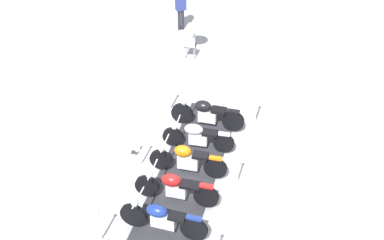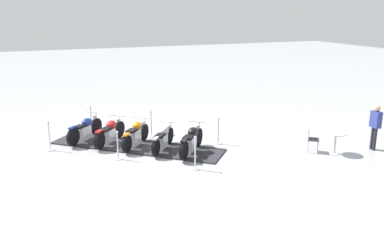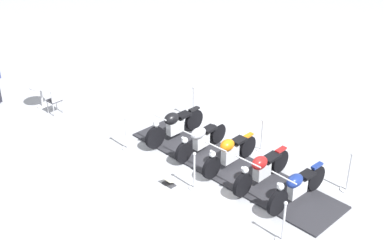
{
  "view_description": "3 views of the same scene",
  "coord_description": "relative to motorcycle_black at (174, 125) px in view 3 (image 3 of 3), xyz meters",
  "views": [
    {
      "loc": [
        -4.72,
        -9.85,
        9.87
      ],
      "look_at": [
        0.54,
        0.84,
        1.12
      ],
      "focal_mm": 49.77,
      "sensor_mm": 36.0,
      "label": 1
    },
    {
      "loc": [
        14.3,
        -3.52,
        5.05
      ],
      "look_at": [
        1.05,
        1.85,
        1.13
      ],
      "focal_mm": 38.17,
      "sensor_mm": 36.0,
      "label": 2
    },
    {
      "loc": [
        -12.02,
        0.14,
        7.81
      ],
      "look_at": [
        0.8,
        1.1,
        1.04
      ],
      "focal_mm": 48.16,
      "sensor_mm": 36.0,
      "label": 3
    }
  ],
  "objects": [
    {
      "name": "ground_plane",
      "position": [
        -1.43,
        -1.69,
        -0.53
      ],
      "size": [
        80.0,
        80.0,
        0.0
      ],
      "primitive_type": "plane",
      "color": "#A8AAB2"
    },
    {
      "name": "display_platform",
      "position": [
        -1.43,
        -1.69,
        -0.51
      ],
      "size": [
        5.54,
        6.01,
        0.05
      ],
      "primitive_type": "cube",
      "rotation": [
        0.0,
        0.0,
        -2.29
      ],
      "color": "#28282D",
      "rests_on": "ground_plane"
    },
    {
      "name": "motorcycle_black",
      "position": [
        0.0,
        0.0,
        0.0
      ],
      "size": [
        1.79,
        1.58,
        0.99
      ],
      "rotation": [
        0.0,
        0.0,
        -3.86
      ],
      "color": "black",
      "rests_on": "display_platform"
    },
    {
      "name": "motorcycle_chrome",
      "position": [
        -0.73,
        -0.83,
        -0.03
      ],
      "size": [
        1.72,
        1.38,
        0.89
      ],
      "rotation": [
        0.0,
        0.0,
        -3.8
      ],
      "color": "black",
      "rests_on": "display_platform"
    },
    {
      "name": "motorcycle_copper",
      "position": [
        -1.46,
        -1.66,
        -0.0
      ],
      "size": [
        1.73,
        1.45,
        0.94
      ],
      "rotation": [
        0.0,
        0.0,
        -3.83
      ],
      "color": "black",
      "rests_on": "display_platform"
    },
    {
      "name": "motorcycle_maroon",
      "position": [
        -2.18,
        -2.5,
        -0.02
      ],
      "size": [
        1.76,
        1.52,
        0.95
      ],
      "rotation": [
        0.0,
        0.0,
        -3.84
      ],
      "color": "black",
      "rests_on": "display_platform"
    },
    {
      "name": "motorcycle_navy",
      "position": [
        -2.92,
        -3.32,
        -0.01
      ],
      "size": [
        1.69,
        1.58,
        1.0
      ],
      "rotation": [
        0.0,
        0.0,
        -3.89
      ],
      "color": "black",
      "rests_on": "display_platform"
    },
    {
      "name": "stanchion_right_mid",
      "position": [
        -2.46,
        -0.78,
        -0.15
      ],
      "size": [
        0.3,
        0.3,
        1.09
      ],
      "color": "silver",
      "rests_on": "ground_plane"
    },
    {
      "name": "stanchion_left_front",
      "position": [
        1.46,
        -0.48,
        -0.12
      ],
      "size": [
        0.29,
        0.29,
        1.14
      ],
      "color": "silver",
      "rests_on": "ground_plane"
    },
    {
      "name": "stanchion_left_mid",
      "position": [
        -0.4,
        -2.59,
        -0.16
      ],
      "size": [
        0.28,
        0.28,
        1.03
      ],
      "color": "silver",
      "rests_on": "ground_plane"
    },
    {
      "name": "stanchion_left_rear",
      "position": [
        -2.25,
        -4.71,
        -0.16
      ],
      "size": [
        0.33,
        0.33,
        1.12
      ],
      "color": "silver",
      "rests_on": "ground_plane"
    },
    {
      "name": "stanchion_right_rear",
      "position": [
        -4.32,
        -2.9,
        -0.18
      ],
      "size": [
        0.32,
        0.32,
        1.08
      ],
      "color": "silver",
      "rests_on": "ground_plane"
    },
    {
      "name": "stanchion_right_front",
      "position": [
        -0.61,
        1.33,
        -0.16
      ],
      "size": [
        0.29,
        0.29,
        1.06
      ],
      "color": "silver",
      "rests_on": "ground_plane"
    },
    {
      "name": "info_placard",
      "position": [
        -2.34,
        -0.11,
        -0.46
      ],
      "size": [
        0.41,
        0.42,
        0.21
      ],
      "rotation": [
        0.0,
        0.0,
        0.85
      ],
      "color": "#333338",
      "rests_on": "ground_plane"
    },
    {
      "name": "cafe_table",
      "position": [
        1.96,
        4.74,
        0.05
      ],
      "size": [
        0.73,
        0.73,
        0.78
      ],
      "color": "#B7B7BC",
      "rests_on": "ground_plane"
    },
    {
      "name": "cafe_chair_near_table",
      "position": [
        1.46,
        4.09,
        -0.01
      ],
      "size": [
        0.56,
        0.56,
        0.9
      ],
      "rotation": [
        0.0,
        0.0,
        0.92
      ],
      "color": "#B7B7BC",
      "rests_on": "ground_plane"
    }
  ]
}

